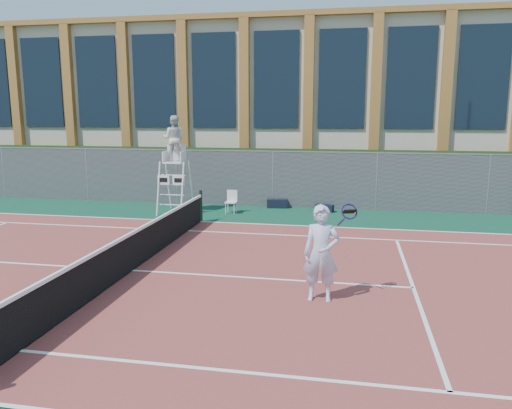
# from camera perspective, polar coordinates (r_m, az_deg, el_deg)

# --- Properties ---
(ground) EXTENTS (120.00, 120.00, 0.00)m
(ground) POSITION_cam_1_polar(r_m,az_deg,el_deg) (12.25, -13.98, -7.46)
(ground) COLOR #233814
(apron) EXTENTS (36.00, 20.00, 0.01)m
(apron) POSITION_cam_1_polar(r_m,az_deg,el_deg) (13.12, -12.16, -6.16)
(apron) COLOR #0D3928
(apron) RESTS_ON ground
(tennis_court) EXTENTS (23.77, 10.97, 0.02)m
(tennis_court) POSITION_cam_1_polar(r_m,az_deg,el_deg) (12.24, -13.98, -7.37)
(tennis_court) COLOR brown
(tennis_court) RESTS_ON apron
(tennis_net) EXTENTS (0.10, 11.30, 1.10)m
(tennis_net) POSITION_cam_1_polar(r_m,az_deg,el_deg) (12.10, -14.09, -5.04)
(tennis_net) COLOR black
(tennis_net) RESTS_ON ground
(fence) EXTENTS (40.00, 0.06, 2.20)m
(fence) POSITION_cam_1_polar(r_m,az_deg,el_deg) (20.16, -3.69, 3.00)
(fence) COLOR #595E60
(fence) RESTS_ON ground
(hedge) EXTENTS (40.00, 1.40, 2.20)m
(hedge) POSITION_cam_1_polar(r_m,az_deg,el_deg) (21.32, -2.89, 3.41)
(hedge) COLOR black
(hedge) RESTS_ON ground
(building) EXTENTS (45.00, 10.60, 8.22)m
(building) POSITION_cam_1_polar(r_m,az_deg,el_deg) (28.95, 0.82, 11.30)
(building) COLOR beige
(building) RESTS_ON ground
(umpire_chair) EXTENTS (1.02, 1.57, 3.65)m
(umpire_chair) POSITION_cam_1_polar(r_m,az_deg,el_deg) (18.77, -9.34, 7.14)
(umpire_chair) COLOR white
(umpire_chair) RESTS_ON ground
(plastic_chair) EXTENTS (0.41, 0.41, 0.86)m
(plastic_chair) POSITION_cam_1_polar(r_m,az_deg,el_deg) (18.62, -2.81, 0.55)
(plastic_chair) COLOR silver
(plastic_chair) RESTS_ON apron
(sports_bag_near) EXTENTS (0.83, 0.41, 0.34)m
(sports_bag_near) POSITION_cam_1_polar(r_m,az_deg,el_deg) (19.68, 2.44, 0.11)
(sports_bag_near) COLOR black
(sports_bag_near) RESTS_ON apron
(sports_bag_far) EXTENTS (0.73, 0.45, 0.27)m
(sports_bag_far) POSITION_cam_1_polar(r_m,az_deg,el_deg) (19.08, 7.82, -0.40)
(sports_bag_far) COLOR black
(sports_bag_far) RESTS_ON apron
(tennis_player) EXTENTS (1.06, 0.71, 1.92)m
(tennis_player) POSITION_cam_1_polar(r_m,az_deg,el_deg) (9.89, 7.48, -5.53)
(tennis_player) COLOR silver
(tennis_player) RESTS_ON tennis_court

